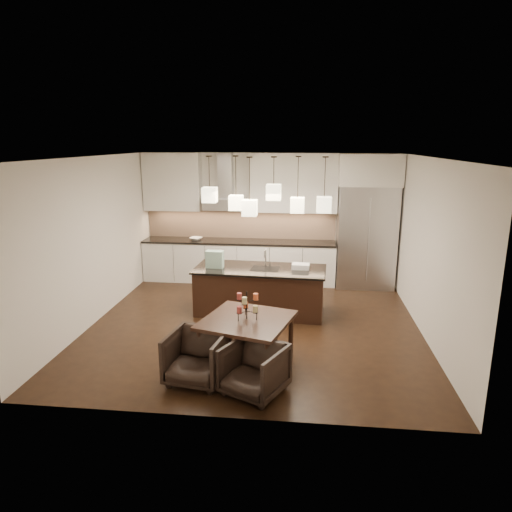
# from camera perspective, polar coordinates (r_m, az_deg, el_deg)

# --- Properties ---
(floor) EXTENTS (5.50, 5.50, 0.02)m
(floor) POSITION_cam_1_polar(r_m,az_deg,el_deg) (7.91, -0.16, -8.53)
(floor) COLOR black
(floor) RESTS_ON ground
(ceiling) EXTENTS (5.50, 5.50, 0.02)m
(ceiling) POSITION_cam_1_polar(r_m,az_deg,el_deg) (7.29, -0.17, 12.35)
(ceiling) COLOR white
(ceiling) RESTS_ON wall_back
(wall_back) EXTENTS (5.50, 0.02, 2.80)m
(wall_back) POSITION_cam_1_polar(r_m,az_deg,el_deg) (10.17, 1.57, 4.89)
(wall_back) COLOR silver
(wall_back) RESTS_ON ground
(wall_front) EXTENTS (5.50, 0.02, 2.80)m
(wall_front) POSITION_cam_1_polar(r_m,az_deg,el_deg) (4.85, -3.83, -5.69)
(wall_front) COLOR silver
(wall_front) RESTS_ON ground
(wall_left) EXTENTS (0.02, 5.50, 2.80)m
(wall_left) POSITION_cam_1_polar(r_m,az_deg,el_deg) (8.25, -19.61, 1.86)
(wall_left) COLOR silver
(wall_left) RESTS_ON ground
(wall_right) EXTENTS (0.02, 5.50, 2.80)m
(wall_right) POSITION_cam_1_polar(r_m,az_deg,el_deg) (7.68, 20.76, 0.89)
(wall_right) COLOR silver
(wall_right) RESTS_ON ground
(refrigerator) EXTENTS (1.20, 0.72, 2.15)m
(refrigerator) POSITION_cam_1_polar(r_m,az_deg,el_deg) (9.91, 13.58, 2.33)
(refrigerator) COLOR #B7B7BA
(refrigerator) RESTS_ON floor
(fridge_panel) EXTENTS (1.26, 0.72, 0.65)m
(fridge_panel) POSITION_cam_1_polar(r_m,az_deg,el_deg) (9.73, 14.06, 10.43)
(fridge_panel) COLOR silver
(fridge_panel) RESTS_ON refrigerator
(lower_cabinets) EXTENTS (4.21, 0.62, 0.88)m
(lower_cabinets) POSITION_cam_1_polar(r_m,az_deg,el_deg) (10.12, -2.14, -0.72)
(lower_cabinets) COLOR silver
(lower_cabinets) RESTS_ON floor
(countertop) EXTENTS (4.21, 0.66, 0.04)m
(countertop) POSITION_cam_1_polar(r_m,az_deg,el_deg) (10.01, -2.17, 1.82)
(countertop) COLOR black
(countertop) RESTS_ON lower_cabinets
(backsplash) EXTENTS (4.21, 0.02, 0.63)m
(backsplash) POSITION_cam_1_polar(r_m,az_deg,el_deg) (10.24, -1.94, 4.01)
(backsplash) COLOR tan
(backsplash) RESTS_ON countertop
(upper_cab_left) EXTENTS (1.25, 0.35, 1.25)m
(upper_cab_left) POSITION_cam_1_polar(r_m,az_deg,el_deg) (10.28, -10.40, 9.12)
(upper_cab_left) COLOR silver
(upper_cab_left) RESTS_ON wall_back
(upper_cab_right) EXTENTS (1.85, 0.35, 1.25)m
(upper_cab_right) POSITION_cam_1_polar(r_m,az_deg,el_deg) (9.86, 4.76, 9.09)
(upper_cab_right) COLOR silver
(upper_cab_right) RESTS_ON wall_back
(hood_canopy) EXTENTS (0.90, 0.52, 0.24)m
(hood_canopy) POSITION_cam_1_polar(r_m,az_deg,el_deg) (9.97, -3.89, 6.53)
(hood_canopy) COLOR #B7B7BA
(hood_canopy) RESTS_ON wall_back
(hood_chimney) EXTENTS (0.30, 0.28, 0.96)m
(hood_chimney) POSITION_cam_1_polar(r_m,az_deg,el_deg) (10.01, -3.83, 10.02)
(hood_chimney) COLOR #B7B7BA
(hood_chimney) RESTS_ON hood_canopy
(fruit_bowl) EXTENTS (0.33, 0.33, 0.06)m
(fruit_bowl) POSITION_cam_1_polar(r_m,az_deg,el_deg) (10.14, -7.52, 2.16)
(fruit_bowl) COLOR silver
(fruit_bowl) RESTS_ON countertop
(island_body) EXTENTS (2.31, 1.03, 0.80)m
(island_body) POSITION_cam_1_polar(r_m,az_deg,el_deg) (8.29, 0.50, -4.43)
(island_body) COLOR black
(island_body) RESTS_ON floor
(island_top) EXTENTS (2.39, 1.11, 0.04)m
(island_top) POSITION_cam_1_polar(r_m,az_deg,el_deg) (8.16, 0.50, -1.66)
(island_top) COLOR black
(island_top) RESTS_ON island_body
(faucet) EXTENTS (0.10, 0.22, 0.34)m
(faucet) POSITION_cam_1_polar(r_m,az_deg,el_deg) (8.19, 1.23, -0.24)
(faucet) COLOR silver
(faucet) RESTS_ON island_top
(tote_bag) EXTENTS (0.32, 0.18, 0.31)m
(tote_bag) POSITION_cam_1_polar(r_m,az_deg,el_deg) (8.19, -5.18, -0.41)
(tote_bag) COLOR #216145
(tote_bag) RESTS_ON island_top
(food_container) EXTENTS (0.32, 0.23, 0.09)m
(food_container) POSITION_cam_1_polar(r_m,az_deg,el_deg) (8.15, 5.60, -1.29)
(food_container) COLOR silver
(food_container) RESTS_ON island_top
(dining_table) EXTENTS (1.39, 1.39, 0.68)m
(dining_table) POSITION_cam_1_polar(r_m,az_deg,el_deg) (6.45, -1.14, -10.63)
(dining_table) COLOR black
(dining_table) RESTS_ON floor
(candelabra) EXTENTS (0.40, 0.40, 0.40)m
(candelabra) POSITION_cam_1_polar(r_m,az_deg,el_deg) (6.24, -1.16, -6.15)
(candelabra) COLOR black
(candelabra) RESTS_ON dining_table
(candle_a) EXTENTS (0.08, 0.08, 0.09)m
(candle_a) POSITION_cam_1_polar(r_m,az_deg,el_deg) (6.21, -0.08, -6.63)
(candle_a) COLOR #DACB86
(candle_a) RESTS_ON candelabra
(candle_b) EXTENTS (0.08, 0.08, 0.09)m
(candle_b) POSITION_cam_1_polar(r_m,az_deg,el_deg) (6.37, -1.30, -6.08)
(candle_b) COLOR #CC572D
(candle_b) RESTS_ON candelabra
(candle_c) EXTENTS (0.08, 0.08, 0.09)m
(candle_c) POSITION_cam_1_polar(r_m,az_deg,el_deg) (6.19, -2.10, -6.72)
(candle_c) COLOR #A03835
(candle_c) RESTS_ON candelabra
(candle_d) EXTENTS (0.08, 0.08, 0.09)m
(candle_d) POSITION_cam_1_polar(r_m,az_deg,el_deg) (6.24, -0.03, -5.11)
(candle_d) COLOR #CC572D
(candle_d) RESTS_ON candelabra
(candle_e) EXTENTS (0.08, 0.08, 0.09)m
(candle_e) POSITION_cam_1_polar(r_m,az_deg,el_deg) (6.26, -2.09, -5.04)
(candle_e) COLOR #A03835
(candle_e) RESTS_ON candelabra
(candle_f) EXTENTS (0.08, 0.08, 0.09)m
(candle_f) POSITION_cam_1_polar(r_m,az_deg,el_deg) (6.10, -1.45, -5.59)
(candle_f) COLOR #DACB86
(candle_f) RESTS_ON candelabra
(armchair_left) EXTENTS (0.83, 0.85, 0.68)m
(armchair_left) POSITION_cam_1_polar(r_m,az_deg,el_deg) (6.07, -7.39, -12.43)
(armchair_left) COLOR black
(armchair_left) RESTS_ON floor
(armchair_right) EXTENTS (0.92, 0.93, 0.64)m
(armchair_right) POSITION_cam_1_polar(r_m,az_deg,el_deg) (5.76, -0.23, -14.03)
(armchair_right) COLOR black
(armchair_right) RESTS_ON floor
(pendant_a) EXTENTS (0.24, 0.24, 0.26)m
(pendant_a) POSITION_cam_1_polar(r_m,az_deg,el_deg) (8.04, -5.80, 7.62)
(pendant_a) COLOR #FDF4C3
(pendant_a) RESTS_ON ceiling
(pendant_b) EXTENTS (0.24, 0.24, 0.26)m
(pendant_b) POSITION_cam_1_polar(r_m,az_deg,el_deg) (8.18, -2.50, 6.67)
(pendant_b) COLOR #FDF4C3
(pendant_b) RESTS_ON ceiling
(pendant_c) EXTENTS (0.24, 0.24, 0.26)m
(pendant_c) POSITION_cam_1_polar(r_m,az_deg,el_deg) (7.68, 2.22, 7.97)
(pendant_c) COLOR #FDF4C3
(pendant_c) RESTS_ON ceiling
(pendant_d) EXTENTS (0.24, 0.24, 0.26)m
(pendant_d) POSITION_cam_1_polar(r_m,az_deg,el_deg) (7.98, 5.20, 6.35)
(pendant_d) COLOR #FDF4C3
(pendant_d) RESTS_ON ceiling
(pendant_e) EXTENTS (0.24, 0.24, 0.26)m
(pendant_e) POSITION_cam_1_polar(r_m,az_deg,el_deg) (7.76, 8.49, 6.37)
(pendant_e) COLOR #FDF4C3
(pendant_e) RESTS_ON ceiling
(pendant_f) EXTENTS (0.24, 0.24, 0.26)m
(pendant_f) POSITION_cam_1_polar(r_m,az_deg,el_deg) (7.57, -0.79, 6.04)
(pendant_f) COLOR #FDF4C3
(pendant_f) RESTS_ON ceiling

